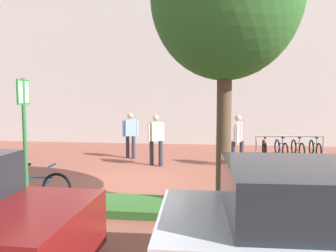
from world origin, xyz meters
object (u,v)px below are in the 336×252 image
object	(u,v)px
parking_sign_post	(24,124)
bike_rack_cluster	(289,148)
bike_at_sign	(35,186)
person_casual_tan	(156,137)
person_shirt_blue	(130,132)
person_shirt_white	(238,137)
bollard_steel	(224,151)

from	to	relation	value
parking_sign_post	bike_rack_cluster	distance (m)	9.72
bike_at_sign	person_casual_tan	world-z (taller)	person_casual_tan
bike_rack_cluster	person_shirt_blue	distance (m)	6.21
person_shirt_white	person_casual_tan	size ratio (longest dim) A/B	1.00
person_casual_tan	bike_at_sign	bearing A→B (deg)	-116.29
person_shirt_white	person_casual_tan	bearing A→B (deg)	-176.02
bollard_steel	person_shirt_white	xyz separation A→B (m)	(0.43, -0.39, 0.53)
bike_at_sign	person_casual_tan	distance (m)	4.61
person_shirt_blue	person_casual_tan	world-z (taller)	same
bike_at_sign	person_shirt_white	world-z (taller)	person_shirt_white
person_shirt_white	person_shirt_blue	size ratio (longest dim) A/B	1.00
person_shirt_white	person_casual_tan	xyz separation A→B (m)	(-2.71, -0.19, 0.00)
bike_at_sign	person_casual_tan	bearing A→B (deg)	63.71
bike_at_sign	person_shirt_blue	distance (m)	5.43
person_casual_tan	parking_sign_post	bearing A→B (deg)	-115.50
parking_sign_post	person_casual_tan	size ratio (longest dim) A/B	1.55
bike_at_sign	person_casual_tan	xyz separation A→B (m)	(2.02, 4.09, 0.63)
bike_at_sign	person_shirt_white	xyz separation A→B (m)	(4.73, 4.28, 0.63)
bike_at_sign	person_shirt_white	distance (m)	6.41
bike_rack_cluster	bollard_steel	bearing A→B (deg)	-146.55
parking_sign_post	bollard_steel	size ratio (longest dim) A/B	2.97
bollard_steel	person_casual_tan	size ratio (longest dim) A/B	0.52
parking_sign_post	bike_at_sign	bearing A→B (deg)	79.90
person_shirt_blue	bike_at_sign	bearing A→B (deg)	-98.98
bollard_steel	person_shirt_white	size ratio (longest dim) A/B	0.52
person_shirt_white	bike_rack_cluster	bearing A→B (deg)	44.13
person_shirt_blue	person_casual_tan	xyz separation A→B (m)	(1.18, -1.23, 0.00)
bollard_steel	person_shirt_blue	xyz separation A→B (m)	(-3.46, 0.65, 0.53)
bike_rack_cluster	person_shirt_white	world-z (taller)	person_shirt_white
parking_sign_post	bike_rack_cluster	size ratio (longest dim) A/B	1.01
bike_rack_cluster	person_shirt_blue	bearing A→B (deg)	-169.93
parking_sign_post	person_casual_tan	world-z (taller)	parking_sign_post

